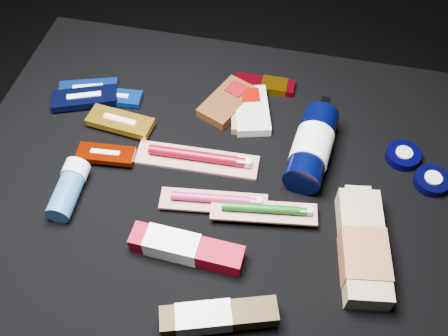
% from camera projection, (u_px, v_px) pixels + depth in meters
% --- Properties ---
extents(ground, '(3.00, 3.00, 0.00)m').
position_uv_depth(ground, '(217.00, 267.00, 1.27)').
color(ground, black).
rests_on(ground, ground).
extents(cloth_table, '(0.98, 0.78, 0.40)m').
position_uv_depth(cloth_table, '(216.00, 229.00, 1.11)').
color(cloth_table, black).
rests_on(cloth_table, ground).
extents(luna_bar_0, '(0.13, 0.08, 0.02)m').
position_uv_depth(luna_bar_0, '(89.00, 89.00, 1.08)').
color(luna_bar_0, '#0C34B9').
rests_on(luna_bar_0, cloth_table).
extents(luna_bar_1, '(0.11, 0.05, 0.01)m').
position_uv_depth(luna_bar_1, '(115.00, 97.00, 1.06)').
color(luna_bar_1, '#0E40BA').
rests_on(luna_bar_1, cloth_table).
extents(luna_bar_2, '(0.15, 0.10, 0.02)m').
position_uv_depth(luna_bar_2, '(85.00, 98.00, 1.05)').
color(luna_bar_2, black).
rests_on(luna_bar_2, cloth_table).
extents(luna_bar_3, '(0.14, 0.06, 0.02)m').
position_uv_depth(luna_bar_3, '(120.00, 122.00, 1.01)').
color(luna_bar_3, gold).
rests_on(luna_bar_3, cloth_table).
extents(luna_bar_4, '(0.11, 0.05, 0.01)m').
position_uv_depth(luna_bar_4, '(106.00, 154.00, 0.96)').
color(luna_bar_4, '#841500').
rests_on(luna_bar_4, cloth_table).
extents(clif_bar_0, '(0.11, 0.14, 0.02)m').
position_uv_depth(clif_bar_0, '(229.00, 100.00, 1.05)').
color(clif_bar_0, '#502710').
rests_on(clif_bar_0, cloth_table).
extents(clif_bar_1, '(0.10, 0.14, 0.02)m').
position_uv_depth(clif_bar_1, '(251.00, 108.00, 1.04)').
color(clif_bar_1, silver).
rests_on(clif_bar_1, cloth_table).
extents(clif_bar_2, '(0.07, 0.11, 0.02)m').
position_uv_depth(clif_bar_2, '(245.00, 112.00, 1.04)').
color(clif_bar_2, olive).
rests_on(clif_bar_2, cloth_table).
extents(power_bar, '(0.13, 0.04, 0.02)m').
position_uv_depth(power_bar, '(268.00, 85.00, 1.08)').
color(power_bar, '#6A030E').
rests_on(power_bar, cloth_table).
extents(lotion_bottle, '(0.09, 0.23, 0.07)m').
position_uv_depth(lotion_bottle, '(312.00, 147.00, 0.95)').
color(lotion_bottle, black).
rests_on(lotion_bottle, cloth_table).
extents(cream_tin_upper, '(0.07, 0.07, 0.02)m').
position_uv_depth(cream_tin_upper, '(403.00, 155.00, 0.97)').
color(cream_tin_upper, black).
rests_on(cream_tin_upper, cloth_table).
extents(cream_tin_lower, '(0.07, 0.07, 0.02)m').
position_uv_depth(cream_tin_lower, '(432.00, 181.00, 0.93)').
color(cream_tin_lower, black).
rests_on(cream_tin_lower, cloth_table).
extents(bodywash_bottle, '(0.10, 0.22, 0.05)m').
position_uv_depth(bodywash_bottle, '(363.00, 249.00, 0.84)').
color(bodywash_bottle, tan).
rests_on(bodywash_bottle, cloth_table).
extents(deodorant_stick, '(0.05, 0.12, 0.05)m').
position_uv_depth(deodorant_stick, '(69.00, 189.00, 0.91)').
color(deodorant_stick, '#2A5C8E').
rests_on(deodorant_stick, cloth_table).
extents(toothbrush_pack_0, '(0.24, 0.07, 0.03)m').
position_uv_depth(toothbrush_pack_0, '(199.00, 158.00, 0.96)').
color(toothbrush_pack_0, silver).
rests_on(toothbrush_pack_0, cloth_table).
extents(toothbrush_pack_1, '(0.20, 0.07, 0.02)m').
position_uv_depth(toothbrush_pack_1, '(215.00, 200.00, 0.90)').
color(toothbrush_pack_1, beige).
rests_on(toothbrush_pack_1, cloth_table).
extents(toothbrush_pack_2, '(0.19, 0.07, 0.02)m').
position_uv_depth(toothbrush_pack_2, '(265.00, 210.00, 0.88)').
color(toothbrush_pack_2, silver).
rests_on(toothbrush_pack_2, cloth_table).
extents(toothpaste_carton_red, '(0.20, 0.05, 0.04)m').
position_uv_depth(toothpaste_carton_red, '(182.00, 247.00, 0.84)').
color(toothpaste_carton_red, maroon).
rests_on(toothpaste_carton_red, cloth_table).
extents(toothpaste_carton_green, '(0.18, 0.09, 0.04)m').
position_uv_depth(toothpaste_carton_green, '(214.00, 317.00, 0.77)').
color(toothpaste_carton_green, '#36260C').
rests_on(toothpaste_carton_green, cloth_table).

